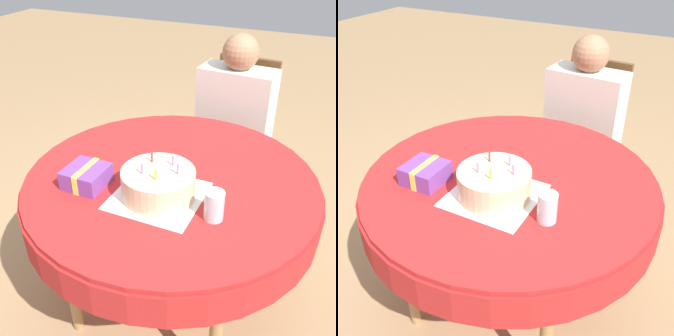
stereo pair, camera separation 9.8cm
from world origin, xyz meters
The scene contains 8 objects.
ground_plane centered at (0.00, 0.00, 0.00)m, with size 12.00×12.00×0.00m, color #A37F56.
dining_table centered at (0.00, 0.00, 0.66)m, with size 1.21×1.21×0.74m.
chair centered at (0.05, 0.91, 0.50)m, with size 0.43×0.43×0.97m.
person centered at (0.04, 0.81, 0.68)m, with size 0.43×0.32×1.14m.
napkin centered at (0.01, -0.14, 0.74)m, with size 0.33×0.33×0.00m.
birthday_cake centered at (0.01, -0.14, 0.80)m, with size 0.28×0.28×0.15m.
drinking_glass centered at (0.24, -0.19, 0.80)m, with size 0.07×0.07×0.11m.
gift_box centered at (-0.28, -0.19, 0.78)m, with size 0.15×0.16×0.08m.
Camera 2 is at (0.62, -1.19, 1.62)m, focal length 42.00 mm.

